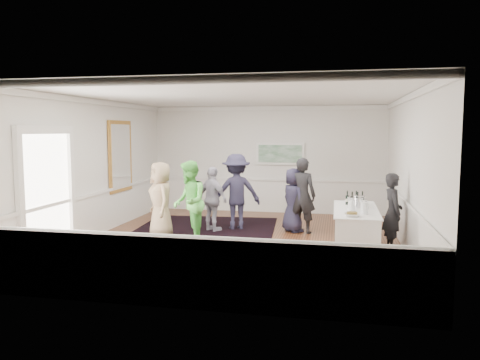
% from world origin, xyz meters
% --- Properties ---
extents(floor, '(8.00, 8.00, 0.00)m').
position_xyz_m(floor, '(0.00, 0.00, 0.00)').
color(floor, brown).
rests_on(floor, ground).
extents(ceiling, '(7.00, 8.00, 0.02)m').
position_xyz_m(ceiling, '(0.00, 0.00, 3.20)').
color(ceiling, white).
rests_on(ceiling, wall_back).
extents(wall_left, '(0.02, 8.00, 3.20)m').
position_xyz_m(wall_left, '(-3.50, 0.00, 1.60)').
color(wall_left, white).
rests_on(wall_left, floor).
extents(wall_right, '(0.02, 8.00, 3.20)m').
position_xyz_m(wall_right, '(3.50, 0.00, 1.60)').
color(wall_right, white).
rests_on(wall_right, floor).
extents(wall_back, '(7.00, 0.02, 3.20)m').
position_xyz_m(wall_back, '(0.00, 4.00, 1.60)').
color(wall_back, white).
rests_on(wall_back, floor).
extents(wall_front, '(7.00, 0.02, 3.20)m').
position_xyz_m(wall_front, '(0.00, -4.00, 1.60)').
color(wall_front, white).
rests_on(wall_front, floor).
extents(wainscoting, '(7.00, 8.00, 1.00)m').
position_xyz_m(wainscoting, '(0.00, 0.00, 0.50)').
color(wainscoting, white).
rests_on(wainscoting, floor).
extents(mirror, '(0.05, 1.25, 1.85)m').
position_xyz_m(mirror, '(-3.45, 1.30, 1.80)').
color(mirror, '#C08638').
rests_on(mirror, wall_left).
extents(doorway, '(0.10, 1.78, 2.56)m').
position_xyz_m(doorway, '(-3.45, -1.90, 1.42)').
color(doorway, white).
rests_on(doorway, wall_left).
extents(landscape_painting, '(1.44, 0.06, 0.66)m').
position_xyz_m(landscape_painting, '(0.40, 3.95, 1.78)').
color(landscape_painting, white).
rests_on(landscape_painting, wall_back).
extents(area_rug, '(3.74, 4.73, 0.02)m').
position_xyz_m(area_rug, '(-1.08, 0.58, 0.01)').
color(area_rug, black).
rests_on(area_rug, floor).
extents(serving_table, '(0.86, 2.25, 0.91)m').
position_xyz_m(serving_table, '(2.45, -0.51, 0.46)').
color(serving_table, white).
rests_on(serving_table, floor).
extents(bartender, '(0.48, 0.65, 1.61)m').
position_xyz_m(bartender, '(3.20, -0.11, 0.80)').
color(bartender, black).
rests_on(bartender, floor).
extents(guest_tan, '(0.96, 1.02, 1.76)m').
position_xyz_m(guest_tan, '(-1.87, 0.04, 0.88)').
color(guest_tan, '#A08464').
rests_on(guest_tan, floor).
extents(guest_green, '(0.95, 1.06, 1.81)m').
position_xyz_m(guest_green, '(-1.08, -0.29, 0.91)').
color(guest_green, '#63D655').
rests_on(guest_green, floor).
extents(guest_lilac, '(0.99, 0.83, 1.59)m').
position_xyz_m(guest_lilac, '(-0.89, 0.98, 0.80)').
color(guest_lilac, '#ADA9BD').
rests_on(guest_lilac, floor).
extents(guest_dark_a, '(1.40, 1.11, 1.89)m').
position_xyz_m(guest_dark_a, '(-0.38, 1.35, 0.95)').
color(guest_dark_a, '#252239').
rests_on(guest_dark_a, floor).
extents(guest_dark_b, '(0.75, 0.58, 1.83)m').
position_xyz_m(guest_dark_b, '(1.26, 1.25, 0.91)').
color(guest_dark_b, black).
rests_on(guest_dark_b, floor).
extents(guest_navy, '(0.86, 0.91, 1.56)m').
position_xyz_m(guest_navy, '(1.04, 1.35, 0.78)').
color(guest_navy, '#252239').
rests_on(guest_navy, floor).
extents(wine_bottles, '(0.38, 0.24, 0.31)m').
position_xyz_m(wine_bottles, '(2.45, -0.01, 1.07)').
color(wine_bottles, black).
rests_on(wine_bottles, serving_table).
extents(juice_pitchers, '(0.36, 0.61, 0.24)m').
position_xyz_m(juice_pitchers, '(2.47, -0.82, 1.03)').
color(juice_pitchers, '#65AC3D').
rests_on(juice_pitchers, serving_table).
extents(ice_bucket, '(0.26, 0.26, 0.25)m').
position_xyz_m(ice_bucket, '(2.51, -0.30, 1.03)').
color(ice_bucket, silver).
rests_on(ice_bucket, serving_table).
extents(nut_bowl, '(0.28, 0.28, 0.08)m').
position_xyz_m(nut_bowl, '(2.35, -1.35, 0.95)').
color(nut_bowl, white).
rests_on(nut_bowl, serving_table).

